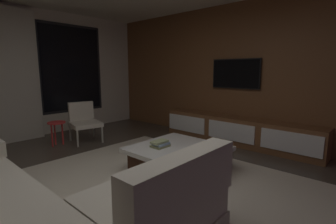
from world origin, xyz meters
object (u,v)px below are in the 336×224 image
media_console (238,132)px  coffee_table (178,159)px  accent_chair_near_window (84,120)px  side_stool (56,126)px  book_stack_on_coffee_table (160,144)px  sectional_couch (31,218)px  mounted_tv (236,74)px

media_console → coffee_table: bearing=179.4°
accent_chair_near_window → side_stool: size_ratio=1.70×
book_stack_on_coffee_table → side_stool: side_stool is taller
sectional_couch → media_console: size_ratio=0.81×
coffee_table → accent_chair_near_window: bearing=91.5°
sectional_couch → media_console: 3.76m
coffee_table → mounted_tv: bearing=5.2°
coffee_table → book_stack_on_coffee_table: bearing=128.5°
side_stool → book_stack_on_coffee_table: bearing=-79.5°
coffee_table → accent_chair_near_window: 2.42m
mounted_tv → media_console: bearing=-132.5°
sectional_couch → coffee_table: sectional_couch is taller
coffee_table → side_stool: bearing=103.2°
mounted_tv → book_stack_on_coffee_table: bearing=179.6°
sectional_couch → coffee_table: size_ratio=2.16×
sectional_couch → media_console: bearing=1.9°
sectional_couch → book_stack_on_coffee_table: size_ratio=9.82×
accent_chair_near_window → mounted_tv: size_ratio=0.79×
sectional_couch → side_stool: 2.98m
media_console → mounted_tv: size_ratio=3.13×
coffee_table → book_stack_on_coffee_table: 0.33m
book_stack_on_coffee_table → accent_chair_near_window: 2.21m
book_stack_on_coffee_table → side_stool: (-0.43, 2.29, -0.03)m
coffee_table → book_stack_on_coffee_table: (-0.16, 0.20, 0.21)m
side_stool → media_console: bearing=-46.6°
accent_chair_near_window → media_console: accent_chair_near_window is taller
coffee_table → side_stool: (-0.58, 2.49, 0.19)m
side_stool → mounted_tv: 3.58m
media_console → book_stack_on_coffee_table: bearing=173.7°
sectional_couch → mounted_tv: size_ratio=2.52×
book_stack_on_coffee_table → mounted_tv: size_ratio=0.26×
coffee_table → accent_chair_near_window: (-0.06, 2.41, 0.25)m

